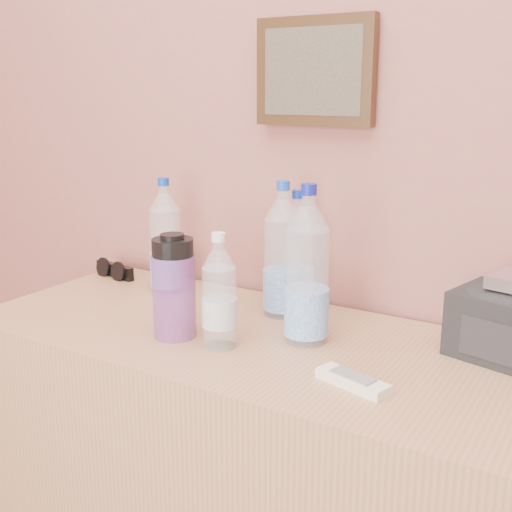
{
  "coord_description": "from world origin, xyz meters",
  "views": [
    {
      "loc": [
        0.62,
        0.56,
        1.36
      ],
      "look_at": [
        -0.08,
        1.71,
        1.01
      ],
      "focal_mm": 45.0,
      "sensor_mm": 36.0,
      "label": 1
    }
  ],
  "objects": [
    {
      "name": "pet_large_a",
      "position": [
        -0.45,
        1.86,
        0.97
      ],
      "size": [
        0.08,
        0.08,
        0.31
      ],
      "rotation": [
        0.0,
        0.0,
        0.22
      ],
      "color": "silver",
      "rests_on": "dresser"
    },
    {
      "name": "sunglasses",
      "position": [
        -0.66,
        1.88,
        0.85
      ],
      "size": [
        0.16,
        0.08,
        0.04
      ],
      "primitive_type": null,
      "rotation": [
        0.0,
        0.0,
        -0.17
      ],
      "color": "black",
      "rests_on": "dresser"
    },
    {
      "name": "pet_large_d",
      "position": [
        0.03,
        1.73,
        0.98
      ],
      "size": [
        0.09,
        0.09,
        0.34
      ],
      "rotation": [
        0.0,
        0.0,
        -0.08
      ],
      "color": "#C7EBF7",
      "rests_on": "dresser"
    },
    {
      "name": "ac_remote",
      "position": [
        0.21,
        1.58,
        0.84
      ],
      "size": [
        0.15,
        0.08,
        0.02
      ],
      "primitive_type": "cube",
      "rotation": [
        0.0,
        0.0,
        -0.27
      ],
      "color": "beige",
      "rests_on": "dresser"
    },
    {
      "name": "pet_large_b",
      "position": [
        -0.09,
        1.91,
        0.96
      ],
      "size": [
        0.08,
        0.08,
        0.3
      ],
      "rotation": [
        0.0,
        0.0,
        -0.26
      ],
      "color": "white",
      "rests_on": "dresser"
    },
    {
      "name": "picture_frame",
      "position": [
        -0.08,
        1.98,
        1.4
      ],
      "size": [
        0.3,
        0.03,
        0.25
      ],
      "primitive_type": null,
      "color": "#382311",
      "rests_on": "room_shell"
    },
    {
      "name": "nalgene_bottle",
      "position": [
        -0.23,
        1.61,
        0.94
      ],
      "size": [
        0.09,
        0.09,
        0.23
      ],
      "rotation": [
        0.0,
        0.0,
        0.27
      ],
      "color": "purple",
      "rests_on": "dresser"
    },
    {
      "name": "pet_large_c",
      "position": [
        -0.1,
        1.86,
        0.97
      ],
      "size": [
        0.09,
        0.09,
        0.32
      ],
      "rotation": [
        0.0,
        0.0,
        0.41
      ],
      "color": "white",
      "rests_on": "dresser"
    },
    {
      "name": "dresser",
      "position": [
        -0.08,
        1.7,
        0.42
      ],
      "size": [
        1.33,
        0.55,
        0.83
      ],
      "primitive_type": "cube",
      "color": "tan",
      "rests_on": "ground"
    },
    {
      "name": "pet_small",
      "position": [
        -0.11,
        1.61,
        0.94
      ],
      "size": [
        0.07,
        0.07,
        0.25
      ],
      "rotation": [
        0.0,
        0.0,
        -0.26
      ],
      "color": "silver",
      "rests_on": "dresser"
    }
  ]
}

